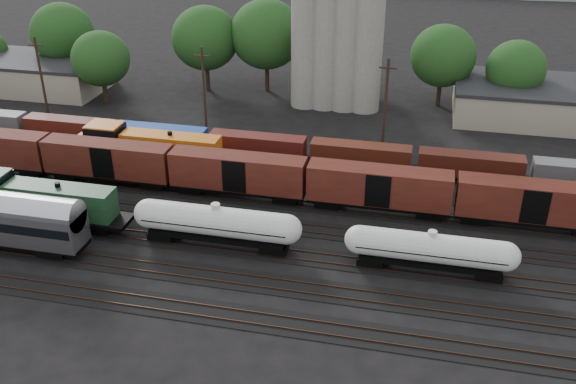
% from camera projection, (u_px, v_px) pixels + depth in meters
% --- Properties ---
extents(ground, '(600.00, 600.00, 0.00)m').
position_uv_depth(ground, '(247.00, 222.00, 66.74)').
color(ground, black).
extents(tracks, '(180.00, 33.20, 0.20)m').
position_uv_depth(tracks, '(247.00, 222.00, 66.72)').
color(tracks, black).
rests_on(tracks, ground).
extents(green_locomotive, '(18.97, 3.35, 5.02)m').
position_uv_depth(green_locomotive, '(31.00, 199.00, 65.23)').
color(green_locomotive, black).
rests_on(green_locomotive, ground).
extents(tank_car_a, '(16.77, 3.00, 4.40)m').
position_uv_depth(tank_car_a, '(216.00, 223.00, 61.50)').
color(tank_car_a, silver).
rests_on(tank_car_a, ground).
extents(tank_car_b, '(15.60, 2.79, 4.09)m').
position_uv_depth(tank_car_b, '(430.00, 250.00, 57.66)').
color(tank_car_b, silver).
rests_on(tank_car_b, ground).
extents(orange_locomotive, '(19.95, 3.32, 4.99)m').
position_uv_depth(orange_locomotive, '(145.00, 147.00, 77.07)').
color(orange_locomotive, black).
rests_on(orange_locomotive, ground).
extents(boxcar_string, '(138.20, 2.90, 4.20)m').
position_uv_depth(boxcar_string, '(238.00, 173.00, 70.06)').
color(boxcar_string, black).
rests_on(boxcar_string, ground).
extents(container_wall, '(165.65, 2.60, 5.80)m').
position_uv_depth(container_wall, '(271.00, 144.00, 78.81)').
color(container_wall, black).
rests_on(container_wall, ground).
extents(grain_silo, '(13.40, 5.00, 29.00)m').
position_uv_depth(grain_silo, '(335.00, 33.00, 91.92)').
color(grain_silo, gray).
rests_on(grain_silo, ground).
extents(industrial_sheds, '(119.38, 17.26, 5.10)m').
position_uv_depth(industrial_sheds, '(355.00, 94.00, 94.68)').
color(industrial_sheds, '#9E937F').
rests_on(industrial_sheds, ground).
extents(tree_band, '(167.17, 21.13, 14.54)m').
position_uv_depth(tree_band, '(261.00, 51.00, 97.07)').
color(tree_band, black).
rests_on(tree_band, ground).
extents(utility_poles, '(122.20, 0.36, 12.00)m').
position_uv_depth(utility_poles, '(292.00, 97.00, 82.83)').
color(utility_poles, black).
rests_on(utility_poles, ground).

